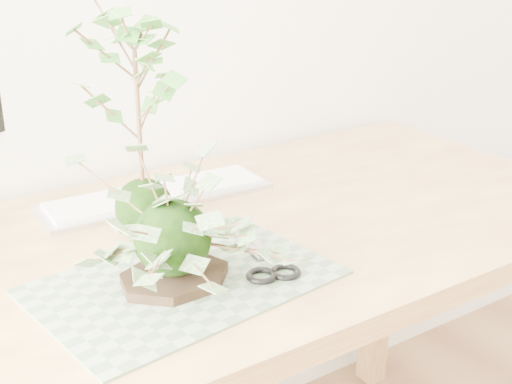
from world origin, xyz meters
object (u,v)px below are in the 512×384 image
(maple_kokedama, at_px, (135,67))
(ivy_kokedama, at_px, (171,204))
(desk, at_px, (184,289))
(keyboard, at_px, (156,195))

(maple_kokedama, bearing_deg, ivy_kokedama, -102.79)
(desk, bearing_deg, keyboard, 75.40)
(desk, height_order, maple_kokedama, maple_kokedama)
(ivy_kokedama, distance_m, keyboard, 0.36)
(desk, xyz_separation_m, maple_kokedama, (-0.03, 0.07, 0.37))
(ivy_kokedama, height_order, keyboard, ivy_kokedama)
(desk, distance_m, ivy_kokedama, 0.26)
(desk, bearing_deg, maple_kokedama, 117.26)
(keyboard, bearing_deg, desk, -101.74)
(desk, distance_m, maple_kokedama, 0.38)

